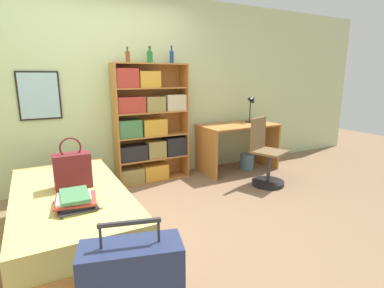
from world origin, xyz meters
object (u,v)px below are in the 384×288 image
Objects in this scene: handbag at (72,170)px; bottle_green at (128,57)px; bed at (72,217)px; bottle_clear at (172,57)px; book_stack_on_bed at (76,201)px; desk_lamp at (252,103)px; bookcase at (148,127)px; desk_chair at (266,163)px; waste_bin at (247,162)px; bottle_brown at (150,57)px; desk at (238,138)px.

bottle_green is (0.91, 1.18, 1.07)m from handbag.
bed is at bearing -127.50° from bottle_green.
bed is 2.54m from bottle_clear.
desk_lamp is (2.97, 1.56, 0.50)m from book_stack_on_bed.
bottle_green reaches higher than bookcase.
desk_chair is (1.62, -0.91, -1.43)m from bottle_green.
waste_bin is (2.80, 1.01, -0.12)m from bed.
book_stack_on_bed reaches higher than bed.
bottle_brown is at bearing 143.74° from desk_chair.
bottle_clear is at bearing 135.89° from desk_chair.
book_stack_on_bed is 1.42× the size of waste_bin.
bookcase reaches higher than desk_chair.
handbag reaches higher than desk.
handbag is at bearing 84.64° from book_stack_on_bed.
bookcase is at bearing -176.93° from bottle_clear.
desk_chair reaches higher than bed.
bookcase reaches higher than waste_bin.
desk_lamp is (2.02, -0.08, -0.68)m from bottle_green.
desk is at bearing 84.56° from desk_chair.
desk_chair is at bearing -29.43° from bottle_green.
bottle_brown is (0.32, 0.04, 0.01)m from bottle_green.
bottle_brown is at bearing 45.24° from bed.
bottle_brown is at bearing 178.97° from bottle_clear.
bookcase is at bearing 46.21° from bed.
bottle_green reaches higher than book_stack_on_bed.
bookcase reaches higher than bed.
desk is (1.69, -0.17, -1.22)m from bottle_green.
book_stack_on_bed is 2.23m from bottle_green.
bottle_brown reaches higher than desk.
bottle_clear reaches higher than waste_bin.
bottle_brown is 0.86× the size of waste_bin.
desk is at bearing -5.72° from bottle_green.
waste_bin is (0.22, 0.68, -0.18)m from desk_chair.
desk_lamp is at bearing 21.38° from bed.
handbag is (0.05, 0.06, 0.42)m from bed.
book_stack_on_bed is 0.39× the size of desk_chair.
bottle_green is at bearing -176.94° from bottle_clear.
bookcase is at bearing 176.93° from desk_lamp.
book_stack_on_bed is 3.02m from desk.
handbag is 1.91× the size of bottle_clear.
bottle_brown is at bearing 44.96° from handbag.
bookcase is 1.35× the size of desk.
desk_chair is at bearing 15.73° from book_stack_on_bed.
desk_chair is (1.37, -0.93, -0.48)m from bookcase.
handbag reaches higher than desk_chair.
desk_lamp is at bearing -4.80° from bottle_clear.
book_stack_on_bed is at bearing -95.36° from handbag.
bottle_clear is (1.60, 1.28, 1.50)m from bed.
bookcase is 6.88× the size of bottle_clear.
desk is at bearing 21.34° from handbag.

